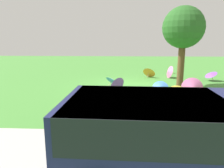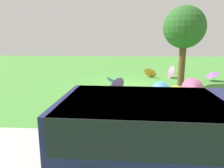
# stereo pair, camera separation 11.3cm
# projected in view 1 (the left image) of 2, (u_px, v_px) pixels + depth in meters

# --- Properties ---
(ground) EXTENTS (40.00, 40.00, 0.00)m
(ground) POSITION_uv_depth(u_px,v_px,m) (130.00, 86.00, 11.55)
(ground) COLOR #478C38
(van_dark) EXTENTS (4.65, 2.23, 1.53)m
(van_dark) POSITION_uv_depth(u_px,v_px,m) (191.00, 135.00, 3.55)
(van_dark) COLOR #191E4C
(van_dark) RESTS_ON ground
(shade_tree) EXTENTS (2.15, 2.15, 4.16)m
(shade_tree) POSITION_uv_depth(u_px,v_px,m) (183.00, 28.00, 10.84)
(shade_tree) COLOR brown
(shade_tree) RESTS_ON ground
(parasol_yellow_0) EXTENTS (0.90, 0.84, 0.86)m
(parasol_yellow_0) POSITION_uv_depth(u_px,v_px,m) (176.00, 97.00, 7.69)
(parasol_yellow_0) COLOR tan
(parasol_yellow_0) RESTS_ON ground
(parasol_purple_0) EXTENTS (0.87, 0.90, 0.64)m
(parasol_purple_0) POSITION_uv_depth(u_px,v_px,m) (211.00, 74.00, 12.76)
(parasol_purple_0) COLOR tan
(parasol_purple_0) RESTS_ON ground
(parasol_purple_1) EXTENTS (0.92, 0.92, 0.84)m
(parasol_purple_1) POSITION_uv_depth(u_px,v_px,m) (116.00, 85.00, 9.77)
(parasol_purple_1) COLOR tan
(parasol_purple_1) RESTS_ON ground
(parasol_pink_1) EXTENTS (0.82, 0.87, 0.82)m
(parasol_pink_1) POSITION_uv_depth(u_px,v_px,m) (169.00, 72.00, 13.75)
(parasol_pink_1) COLOR tan
(parasol_pink_1) RESTS_ON ground
(parasol_blue_0) EXTENTS (0.86, 0.86, 0.65)m
(parasol_blue_0) POSITION_uv_depth(u_px,v_px,m) (112.00, 80.00, 11.14)
(parasol_blue_0) COLOR tan
(parasol_blue_0) RESTS_ON ground
(parasol_pink_3) EXTENTS (0.96, 0.84, 0.93)m
(parasol_pink_3) POSITION_uv_depth(u_px,v_px,m) (192.00, 88.00, 8.87)
(parasol_pink_3) COLOR tan
(parasol_pink_3) RESTS_ON ground
(parasol_orange_0) EXTENTS (1.03, 0.96, 0.74)m
(parasol_orange_0) POSITION_uv_depth(u_px,v_px,m) (149.00, 72.00, 13.96)
(parasol_orange_0) COLOR tan
(parasol_orange_0) RESTS_ON ground
(parasol_blue_1) EXTENTS (0.85, 0.71, 0.66)m
(parasol_blue_1) POSITION_uv_depth(u_px,v_px,m) (160.00, 88.00, 9.62)
(parasol_blue_1) COLOR tan
(parasol_blue_1) RESTS_ON ground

